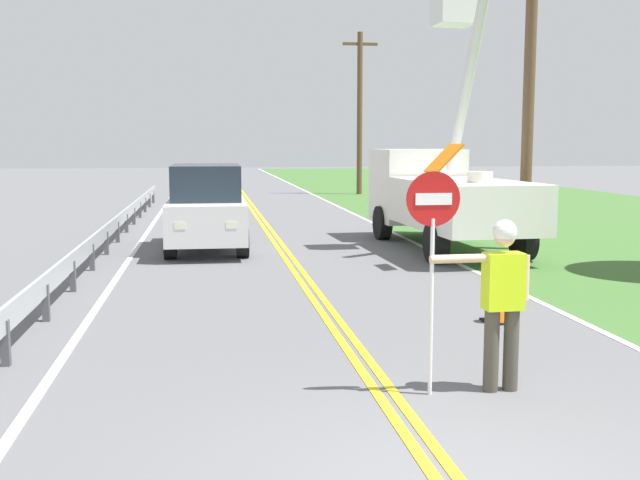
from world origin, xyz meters
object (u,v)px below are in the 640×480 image
utility_bucket_truck (441,190)px  utility_pole_near (530,70)px  flagger_worker (502,294)px  utility_pole_mid (360,111)px  stop_sign_paddle (433,232)px  oncoming_suv_nearest (207,207)px  traffic_cone_lead (498,300)px

utility_bucket_truck → utility_pole_near: bearing=-19.7°
flagger_worker → utility_pole_mid: 31.95m
utility_pole_near → utility_pole_mid: 21.10m
stop_sign_paddle → oncoming_suv_nearest: bearing=101.4°
utility_pole_near → utility_pole_mid: bearing=89.8°
stop_sign_paddle → utility_pole_near: size_ratio=0.28×
utility_pole_near → utility_pole_mid: size_ratio=1.01×
utility_bucket_truck → utility_pole_mid: 20.71m
stop_sign_paddle → utility_pole_mid: (5.60, 31.43, 2.61)m
stop_sign_paddle → oncoming_suv_nearest: (-2.29, 11.38, -0.65)m
flagger_worker → utility_pole_near: bearing=65.3°
flagger_worker → utility_bucket_truck: utility_bucket_truck is taller
oncoming_suv_nearest → utility_pole_mid: size_ratio=0.56×
stop_sign_paddle → utility_pole_near: bearing=61.9°
stop_sign_paddle → utility_bucket_truck: 11.59m
utility_pole_mid → stop_sign_paddle: bearing=-100.1°
stop_sign_paddle → utility_pole_near: 12.01m
stop_sign_paddle → traffic_cone_lead: stop_sign_paddle is taller
stop_sign_paddle → utility_pole_near: (5.52, 10.33, 2.67)m
flagger_worker → utility_pole_mid: utility_pole_mid is taller
utility_bucket_truck → traffic_cone_lead: size_ratio=9.86×
flagger_worker → traffic_cone_lead: flagger_worker is taller
stop_sign_paddle → utility_bucket_truck: bearing=72.0°
traffic_cone_lead → flagger_worker: bearing=-111.2°
stop_sign_paddle → utility_bucket_truck: size_ratio=0.34×
flagger_worker → utility_pole_near: size_ratio=0.22×
oncoming_suv_nearest → stop_sign_paddle: bearing=-78.6°
utility_bucket_truck → flagger_worker: bearing=-104.3°
oncoming_suv_nearest → traffic_cone_lead: (4.21, -8.40, -0.72)m
flagger_worker → stop_sign_paddle: stop_sign_paddle is taller
oncoming_suv_nearest → utility_pole_near: (7.81, -1.05, 3.32)m
utility_bucket_truck → utility_pole_mid: bearing=84.4°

